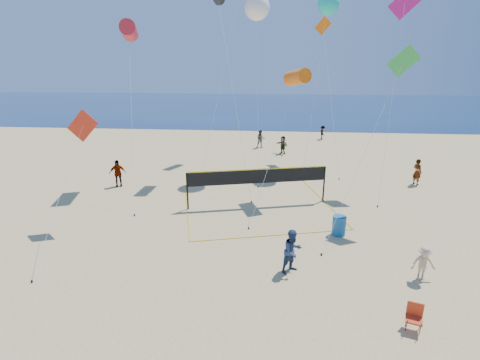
{
  "coord_description": "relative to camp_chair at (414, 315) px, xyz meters",
  "views": [
    {
      "loc": [
        0.71,
        -9.21,
        8.68
      ],
      "look_at": [
        -0.28,
        2.0,
        5.0
      ],
      "focal_mm": 28.0,
      "sensor_mm": 36.0,
      "label": 1
    }
  ],
  "objects": [
    {
      "name": "ground",
      "position": [
        -5.57,
        -1.67,
        -0.54
      ],
      "size": [
        120.0,
        120.0,
        0.0
      ],
      "primitive_type": "plane",
      "color": "tan",
      "rests_on": "ground"
    },
    {
      "name": "ocean",
      "position": [
        -5.57,
        60.33,
        -0.52
      ],
      "size": [
        140.0,
        50.0,
        0.03
      ],
      "primitive_type": "cube",
      "color": "navy",
      "rests_on": "ground"
    },
    {
      "name": "bystander_a",
      "position": [
        -3.89,
        3.25,
        0.42
      ],
      "size": [
        1.18,
        1.15,
        1.92
      ],
      "primitive_type": "imported",
      "rotation": [
        0.0,
        0.0,
        0.67
      ],
      "color": "navy",
      "rests_on": "ground"
    },
    {
      "name": "bystander_b",
      "position": [
        1.39,
        3.1,
        0.21
      ],
      "size": [
        0.99,
        0.61,
        1.49
      ],
      "primitive_type": "imported",
      "rotation": [
        0.0,
        0.0,
        0.06
      ],
      "color": "#D1B18B",
      "rests_on": "ground"
    },
    {
      "name": "far_person_0",
      "position": [
        -15.67,
        13.41,
        0.42
      ],
      "size": [
        1.21,
        0.85,
        1.91
      ],
      "primitive_type": "imported",
      "rotation": [
        0.0,
        0.0,
        0.38
      ],
      "color": "gray",
      "rests_on": "ground"
    },
    {
      "name": "far_person_1",
      "position": [
        -3.89,
        23.95,
        0.31
      ],
      "size": [
        1.35,
        1.55,
        1.69
      ],
      "primitive_type": "imported",
      "rotation": [
        0.0,
        0.0,
        -0.92
      ],
      "color": "gray",
      "rests_on": "ground"
    },
    {
      "name": "far_person_2",
      "position": [
        5.49,
        15.64,
        0.4
      ],
      "size": [
        0.73,
        0.82,
        1.89
      ],
      "primitive_type": "imported",
      "rotation": [
        0.0,
        0.0,
        2.09
      ],
      "color": "gray",
      "rests_on": "ground"
    },
    {
      "name": "far_person_3",
      "position": [
        -6.06,
        26.22,
        0.35
      ],
      "size": [
        0.9,
        0.72,
        1.78
      ],
      "primitive_type": "imported",
      "rotation": [
        0.0,
        0.0,
        0.06
      ],
      "color": "gray",
      "rests_on": "ground"
    },
    {
      "name": "far_person_4",
      "position": [
        0.67,
        31.0,
        0.22
      ],
      "size": [
        0.63,
        1.01,
        1.51
      ],
      "primitive_type": "imported",
      "rotation": [
        0.0,
        0.0,
        1.64
      ],
      "color": "gray",
      "rests_on": "ground"
    },
    {
      "name": "camp_chair",
      "position": [
        0.0,
        0.0,
        0.0
      ],
      "size": [
        0.64,
        0.75,
        1.06
      ],
      "rotation": [
        0.0,
        0.0,
        -0.32
      ],
      "color": "red",
      "rests_on": "ground"
    },
    {
      "name": "trash_barrel",
      "position": [
        -1.35,
        6.96,
        -0.03
      ],
      "size": [
        0.69,
        0.69,
        1.02
      ],
      "primitive_type": "cylinder",
      "rotation": [
        0.0,
        0.0,
        -0.02
      ],
      "color": "#165A93",
      "rests_on": "ground"
    },
    {
      "name": "volleyball_net",
      "position": [
        -5.69,
        10.69,
        1.05
      ],
      "size": [
        10.57,
        10.46,
        2.33
      ],
      "rotation": [
        0.0,
        0.0,
        0.25
      ],
      "color": "black",
      "rests_on": "ground"
    },
    {
      "name": "kite_0",
      "position": [
        -14.46,
        14.77,
        9.83
      ],
      "size": [
        2.65,
        7.77,
        11.05
      ],
      "rotation": [
        0.0,
        0.0,
        0.28
      ],
      "color": "red",
      "rests_on": "ground"
    },
    {
      "name": "kite_2",
      "position": [
        -3.48,
        12.96,
        7.01
      ],
      "size": [
        3.41,
        6.94,
        8.14
      ],
      "rotation": [
        0.0,
        0.0,
        0.43
      ],
      "color": "orange",
      "rests_on": "ground"
    },
    {
      "name": "kite_3",
      "position": [
        -14.58,
        7.17,
        4.6
      ],
      "size": [
        1.79,
        6.16,
        6.25
      ],
      "rotation": [
        0.0,
        0.0,
        0.09
      ],
      "color": "red",
      "rests_on": "ground"
    },
    {
      "name": "kite_4",
      "position": [
        1.41,
        9.33,
        7.52
      ],
      "size": [
        5.0,
        5.04,
        9.36
      ],
      "rotation": [
        0.0,
        0.0,
        0.19
      ],
      "color": "green",
      "rests_on": "ground"
    },
    {
      "name": "kite_5",
      "position": [
        3.24,
        15.89,
        10.96
      ],
      "size": [
        2.67,
        5.55,
        13.03
      ],
      "rotation": [
        0.0,
        0.0,
        -0.19
      ],
      "color": "#C01780",
      "rests_on": "ground"
    },
    {
      "name": "kite_6",
      "position": [
        -6.22,
        18.21,
        11.56
      ],
      "size": [
        2.29,
        5.41,
        13.0
      ],
      "rotation": [
        0.0,
        0.0,
        -0.34
      ],
      "color": "white",
      "rests_on": "ground"
    },
    {
      "name": "kite_7",
      "position": [
        -1.01,
        19.89,
        11.92
      ],
      "size": [
        2.59,
        4.91,
        13.26
      ],
      "rotation": [
        0.0,
        0.0,
        0.25
      ],
      "color": "#19C4BC",
      "rests_on": "ground"
    },
    {
      "name": "kite_9",
      "position": [
        -0.77,
        23.39,
        9.94
      ],
      "size": [
        1.77,
        8.02,
        12.07
      ],
      "rotation": [
        0.0,
        0.0,
        -0.38
      ],
      "color": "orange",
      "rests_on": "ground"
    }
  ]
}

